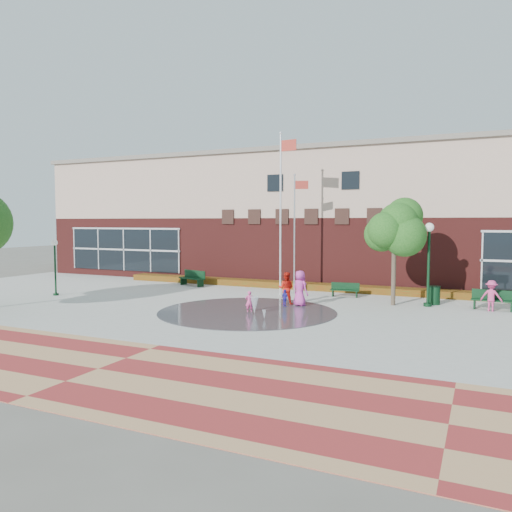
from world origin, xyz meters
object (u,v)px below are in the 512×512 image
at_px(trash_can, 435,295).
at_px(child_splash, 249,302).
at_px(flagpole_left, 281,205).
at_px(flagpole_right, 295,227).
at_px(bench_left, 192,281).

height_order(trash_can, child_splash, child_splash).
distance_m(flagpole_left, flagpole_right, 1.78).
bearing_deg(child_splash, flagpole_right, -118.71).
bearing_deg(trash_can, flagpole_right, 172.99).
relative_size(flagpole_right, child_splash, 6.93).
height_order(flagpole_left, bench_left, flagpole_left).
relative_size(flagpole_left, trash_can, 9.61).
distance_m(flagpole_right, trash_can, 8.75).
distance_m(flagpole_left, child_splash, 7.43).
bearing_deg(flagpole_left, bench_left, 178.17).
bearing_deg(flagpole_right, bench_left, 159.26).
distance_m(bench_left, child_splash, 10.36).
xyz_separation_m(bench_left, trash_can, (15.29, -1.20, 0.16)).
height_order(bench_left, child_splash, bench_left).
xyz_separation_m(flagpole_left, bench_left, (-6.89, 1.39, -4.89)).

